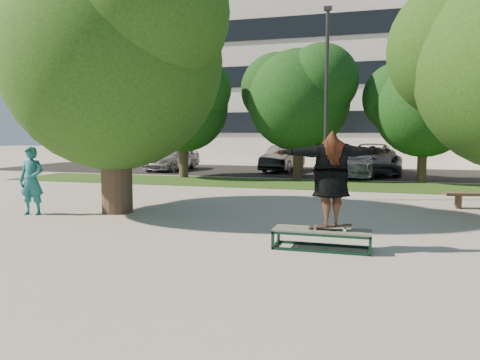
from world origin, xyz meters
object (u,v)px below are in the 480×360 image
(car_grey, at_px, (372,159))
(bystander, at_px, (32,181))
(tree_left, at_px, (112,48))
(grind_box, at_px, (322,239))
(car_silver_a, at_px, (172,157))
(lamppost, at_px, (326,102))
(car_silver_b, at_px, (357,162))
(car_dark, at_px, (283,159))

(car_grey, bearing_deg, bystander, -120.74)
(tree_left, height_order, car_grey, tree_left)
(grind_box, height_order, car_silver_a, car_silver_a)
(tree_left, relative_size, car_silver_a, 1.58)
(car_grey, bearing_deg, grind_box, -94.40)
(tree_left, xyz_separation_m, lamppost, (5.29, 3.91, -1.27))
(car_silver_b, bearing_deg, lamppost, -86.55)
(car_silver_a, relative_size, car_silver_b, 0.90)
(tree_left, height_order, car_dark, tree_left)
(car_dark, relative_size, car_silver_b, 0.87)
(bystander, bearing_deg, car_dark, 67.81)
(bystander, height_order, car_silver_b, bystander)
(car_grey, bearing_deg, car_silver_a, -178.71)
(car_grey, bearing_deg, lamppost, -99.35)
(car_silver_a, bearing_deg, car_silver_b, -1.92)
(tree_left, bearing_deg, grind_box, -24.17)
(grind_box, xyz_separation_m, bystander, (-7.82, 1.63, 0.72))
(lamppost, distance_m, car_silver_a, 14.28)
(car_dark, distance_m, car_grey, 4.99)
(car_dark, relative_size, car_grey, 0.75)
(grind_box, height_order, bystander, bystander)
(car_dark, bearing_deg, car_grey, -0.67)
(grind_box, xyz_separation_m, car_silver_b, (0.02, 15.59, 0.54))
(lamppost, height_order, car_dark, lamppost)
(grind_box, distance_m, car_silver_b, 15.60)
(tree_left, distance_m, bystander, 4.12)
(car_silver_a, bearing_deg, grind_box, -54.15)
(bystander, bearing_deg, car_grey, 51.61)
(tree_left, distance_m, grind_box, 7.76)
(tree_left, bearing_deg, car_silver_b, 65.28)
(tree_left, height_order, lamppost, tree_left)
(car_grey, distance_m, car_silver_b, 1.77)
(car_silver_a, relative_size, car_dark, 1.03)
(car_grey, xyz_separation_m, car_silver_b, (-0.73, -1.61, -0.08))
(grind_box, relative_size, car_dark, 0.41)
(car_dark, bearing_deg, bystander, -96.91)
(grind_box, relative_size, bystander, 0.99)
(lamppost, xyz_separation_m, car_silver_a, (-9.91, 10.00, -2.38))
(grind_box, distance_m, bystander, 8.02)
(tree_left, xyz_separation_m, car_grey, (6.68, 14.53, -3.61))
(car_silver_b, bearing_deg, tree_left, -107.09)
(car_dark, bearing_deg, tree_left, -90.80)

